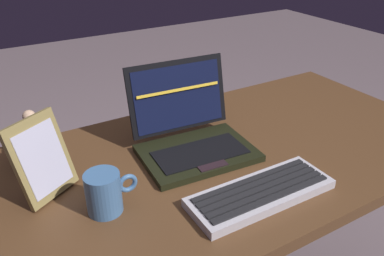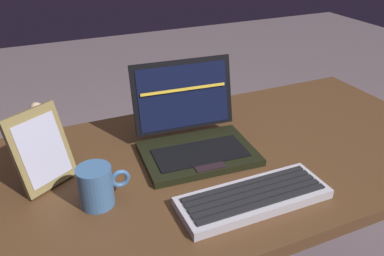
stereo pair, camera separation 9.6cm
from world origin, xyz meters
name	(u,v)px [view 2 (the right image)]	position (x,y,z in m)	size (l,w,h in m)	color
desk	(225,179)	(0.00, 0.00, 0.66)	(1.30, 0.66, 0.74)	#51331C
laptop_front	(194,135)	(-0.07, 0.06, 0.79)	(0.30, 0.27, 0.22)	black
external_keyboard	(254,197)	(-0.04, -0.19, 0.75)	(0.34, 0.12, 0.03)	#BAB6C0
photo_frame	(41,150)	(-0.44, 0.06, 0.83)	(0.14, 0.12, 0.18)	olive
figurine_stand	(43,142)	(-0.43, 0.21, 0.77)	(0.09, 0.09, 0.05)	black
figurine	(38,117)	(-0.43, 0.21, 0.84)	(0.03, 0.03, 0.09)	navy
coffee_mug	(96,186)	(-0.35, -0.06, 0.79)	(0.11, 0.07, 0.09)	#416B9B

